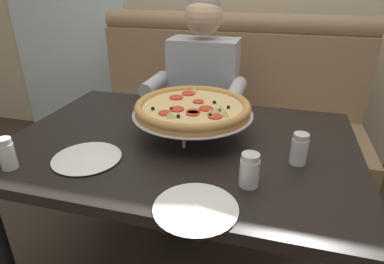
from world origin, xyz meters
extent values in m
cube|color=#937556|center=(0.00, 0.80, 0.23)|extent=(1.82, 0.60, 0.46)
cube|color=#937556|center=(0.00, 1.19, 0.69)|extent=(1.82, 0.18, 0.65)
cylinder|color=#937556|center=(0.00, 1.19, 1.06)|extent=(1.82, 0.14, 0.14)
cube|color=black|center=(0.00, 0.00, 0.74)|extent=(1.34, 0.92, 0.04)
cylinder|color=black|center=(-0.60, -0.39, 0.36)|extent=(0.06, 0.06, 0.72)
cylinder|color=black|center=(-0.60, 0.39, 0.36)|extent=(0.06, 0.06, 0.72)
cylinder|color=black|center=(0.60, 0.39, 0.36)|extent=(0.06, 0.06, 0.72)
cube|color=#2D3342|center=(-0.09, 0.55, 0.54)|extent=(0.34, 0.40, 0.15)
cylinder|color=#2D3342|center=(-0.19, 0.30, 0.23)|extent=(0.11, 0.11, 0.46)
cylinder|color=#2D3342|center=(0.01, 0.30, 0.23)|extent=(0.11, 0.11, 0.46)
cube|color=#B2B7C1|center=(-0.09, 0.77, 0.74)|extent=(0.40, 0.22, 0.56)
cylinder|color=#B2B7C1|center=(-0.32, 0.55, 0.80)|extent=(0.08, 0.28, 0.08)
cylinder|color=#B2B7C1|center=(0.14, 0.55, 0.80)|extent=(0.08, 0.28, 0.08)
sphere|color=#DBB28E|center=(-0.09, 0.75, 1.15)|extent=(0.21, 0.21, 0.21)
sphere|color=gray|center=(-0.09, 0.76, 1.18)|extent=(0.19, 0.19, 0.19)
cylinder|color=silver|center=(0.03, -0.06, 0.80)|extent=(0.01, 0.01, 0.09)
cylinder|color=silver|center=(-0.08, 0.13, 0.80)|extent=(0.01, 0.01, 0.09)
cylinder|color=silver|center=(0.14, 0.13, 0.80)|extent=(0.01, 0.01, 0.09)
torus|color=silver|center=(0.03, 0.07, 0.84)|extent=(0.26, 0.26, 0.01)
cylinder|color=silver|center=(0.03, 0.07, 0.85)|extent=(0.48, 0.48, 0.00)
cylinder|color=tan|center=(0.03, 0.07, 0.86)|extent=(0.45, 0.45, 0.02)
torus|color=tan|center=(0.03, 0.07, 0.88)|extent=(0.46, 0.46, 0.03)
cylinder|color=#E5C17A|center=(0.03, 0.07, 0.88)|extent=(0.39, 0.39, 0.01)
cylinder|color=red|center=(-0.02, 0.01, 0.88)|extent=(0.05, 0.05, 0.01)
cylinder|color=red|center=(-0.05, -0.04, 0.88)|extent=(0.05, 0.05, 0.01)
cylinder|color=red|center=(-0.03, 0.20, 0.88)|extent=(0.06, 0.06, 0.01)
cylinder|color=red|center=(0.04, 0.11, 0.88)|extent=(0.04, 0.04, 0.01)
cylinder|color=red|center=(0.05, -0.02, 0.88)|extent=(0.05, 0.05, 0.01)
cylinder|color=red|center=(0.09, 0.04, 0.88)|extent=(0.05, 0.05, 0.01)
cylinder|color=red|center=(-0.06, 0.14, 0.88)|extent=(0.06, 0.06, 0.01)
cylinder|color=red|center=(0.14, -0.02, 0.88)|extent=(0.05, 0.05, 0.01)
cylinder|color=red|center=(0.05, 0.00, 0.88)|extent=(0.05, 0.05, 0.01)
sphere|color=black|center=(-0.04, 0.00, 0.89)|extent=(0.01, 0.01, 0.01)
sphere|color=black|center=(0.01, -0.06, 0.89)|extent=(0.01, 0.01, 0.01)
sphere|color=black|center=(-0.10, -0.02, 0.89)|extent=(0.01, 0.01, 0.01)
sphere|color=black|center=(0.12, -0.02, 0.89)|extent=(0.01, 0.01, 0.01)
sphere|color=black|center=(0.14, 0.03, 0.89)|extent=(0.01, 0.01, 0.01)
sphere|color=black|center=(0.17, 0.07, 0.89)|extent=(0.01, 0.01, 0.01)
sphere|color=black|center=(0.11, 0.11, 0.89)|extent=(0.01, 0.01, 0.01)
cone|color=#CCC675|center=(0.14, 0.01, 0.89)|extent=(0.04, 0.04, 0.02)
cone|color=#CCC675|center=(0.15, 0.04, 0.89)|extent=(0.04, 0.04, 0.02)
cone|color=#CCC675|center=(-0.01, 0.23, 0.89)|extent=(0.04, 0.04, 0.02)
cone|color=#CCC675|center=(0.12, -0.01, 0.89)|extent=(0.04, 0.04, 0.02)
cone|color=#CCC675|center=(-0.02, -0.07, 0.89)|extent=(0.04, 0.04, 0.02)
cone|color=#CCC675|center=(0.17, -0.01, 0.89)|extent=(0.04, 0.04, 0.02)
cylinder|color=white|center=(0.29, -0.24, 0.80)|extent=(0.06, 0.06, 0.09)
cylinder|color=silver|center=(0.29, -0.24, 0.79)|extent=(0.05, 0.05, 0.05)
cylinder|color=silver|center=(0.29, -0.24, 0.86)|extent=(0.06, 0.06, 0.02)
cylinder|color=white|center=(0.44, -0.06, 0.80)|extent=(0.06, 0.06, 0.09)
cylinder|color=#4C6633|center=(0.44, -0.06, 0.78)|extent=(0.05, 0.05, 0.05)
cylinder|color=silver|center=(0.44, -0.06, 0.86)|extent=(0.05, 0.05, 0.02)
cylinder|color=white|center=(-0.49, -0.35, 0.80)|extent=(0.05, 0.05, 0.09)
cylinder|color=#A82D19|center=(-0.49, -0.35, 0.79)|extent=(0.04, 0.04, 0.06)
cylinder|color=silver|center=(-0.49, -0.35, 0.86)|extent=(0.05, 0.05, 0.02)
cylinder|color=white|center=(-0.28, -0.23, 0.76)|extent=(0.17, 0.17, 0.01)
cone|color=white|center=(-0.28, -0.23, 0.77)|extent=(0.24, 0.24, 0.01)
cylinder|color=white|center=(0.16, -0.40, 0.76)|extent=(0.17, 0.17, 0.01)
cone|color=white|center=(0.16, -0.40, 0.77)|extent=(0.24, 0.24, 0.01)
camera|label=1|loc=(0.35, -1.10, 1.34)|focal=30.54mm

